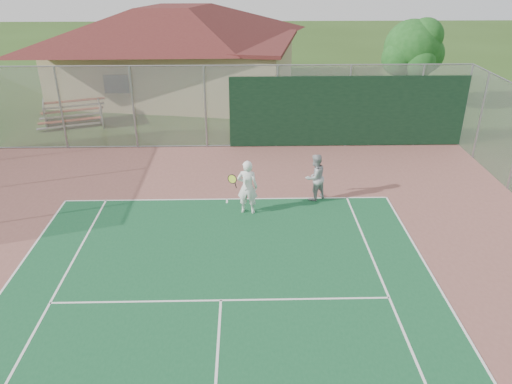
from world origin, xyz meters
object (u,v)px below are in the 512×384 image
player_white_front (247,187)px  player_grey_back (315,178)px  clubhouse (176,43)px  tree (414,50)px  bleachers (72,113)px

player_white_front → player_grey_back: player_white_front is taller
clubhouse → tree: 12.91m
bleachers → tree: tree is taller
clubhouse → tree: bearing=-4.3°
tree → player_white_front: bearing=-126.7°
bleachers → tree: (17.03, 2.14, 2.54)m
bleachers → clubhouse: bearing=30.6°
player_grey_back → player_white_front: bearing=-11.7°
tree → player_grey_back: (-6.33, -10.62, -2.30)m
bleachers → tree: size_ratio=0.71×
clubhouse → tree: clubhouse is taller
clubhouse → bleachers: size_ratio=4.52×
bleachers → tree: bearing=-12.3°
bleachers → player_white_front: bearing=-67.6°
clubhouse → player_grey_back: 15.39m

